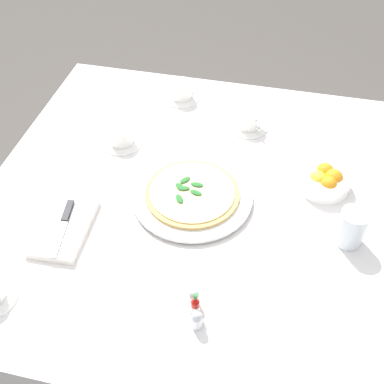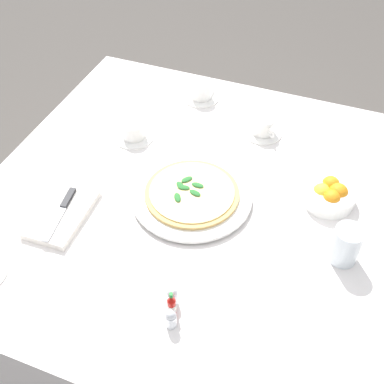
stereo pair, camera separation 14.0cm
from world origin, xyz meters
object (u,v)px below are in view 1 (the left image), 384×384
pizza (191,192)px  pepper_shaker (194,298)px  water_glass_far_left (351,229)px  napkin_folded (64,228)px  hot_sauce_bottle (195,307)px  coffee_cup_near_left (249,121)px  salt_shaker (197,320)px  dinner_knife (63,225)px  citrus_bowl (325,180)px  coffee_cup_right_edge (121,137)px  pizza_plate (191,196)px  coffee_cup_far_right (181,91)px

pizza → pepper_shaker: (0.34, 0.08, 0.00)m
water_glass_far_left → napkin_folded: bearing=-79.9°
pizza → water_glass_far_left: water_glass_far_left is taller
pizza → hot_sauce_bottle: (0.36, 0.09, 0.01)m
coffee_cup_near_left → salt_shaker: coffee_cup_near_left is taller
dinner_knife → hot_sauce_bottle: hot_sauce_bottle is taller
pizza → dinner_knife: (0.19, -0.31, -0.00)m
napkin_folded → pepper_shaker: size_ratio=4.00×
citrus_bowl → salt_shaker: 0.59m
pizza → napkin_folded: 0.36m
citrus_bowl → salt_shaker: bearing=-26.9°
water_glass_far_left → coffee_cup_right_edge: bearing=-109.4°
water_glass_far_left → citrus_bowl: 0.20m
pizza_plate → water_glass_far_left: 0.45m
pizza_plate → dinner_knife: dinner_knife is taller
pizza → napkin_folded: bearing=-57.9°
coffee_cup_far_right → dinner_knife: 0.69m
pizza_plate → pepper_shaker: pepper_shaker is taller
pizza → coffee_cup_far_right: bearing=-163.3°
coffee_cup_near_left → citrus_bowl: citrus_bowl is taller
pizza → citrus_bowl: 0.39m
salt_shaker → coffee_cup_far_right: bearing=-164.1°
coffee_cup_right_edge → pepper_shaker: coffee_cup_right_edge is taller
dinner_knife → citrus_bowl: (-0.33, 0.68, 0.00)m
coffee_cup_right_edge → dinner_knife: size_ratio=0.66×
pizza_plate → dinner_knife: size_ratio=1.77×
pizza → coffee_cup_near_left: 0.38m
pizza → coffee_cup_right_edge: (-0.19, -0.27, 0.00)m
water_glass_far_left → coffee_cup_near_left: bearing=-142.5°
napkin_folded → pizza: bearing=119.9°
coffee_cup_right_edge → hot_sauce_bottle: bearing=33.4°
pizza_plate → pepper_shaker: (0.34, 0.08, 0.01)m
coffee_cup_right_edge → salt_shaker: (0.59, 0.38, -0.00)m
napkin_folded → citrus_bowl: 0.75m
pizza_plate → coffee_cup_right_edge: 0.33m
coffee_cup_far_right → napkin_folded: bearing=-13.5°
hot_sauce_bottle → pizza_plate: bearing=-165.4°
citrus_bowl → pepper_shaker: citrus_bowl is taller
citrus_bowl → napkin_folded: bearing=-64.5°
water_glass_far_left → dinner_knife: bearing=-79.7°
coffee_cup_near_left → napkin_folded: bearing=-37.1°
hot_sauce_bottle → pepper_shaker: (-0.03, -0.01, -0.01)m
pizza → citrus_bowl: (-0.13, 0.37, 0.00)m
dinner_knife → salt_shaker: 0.46m
pizza_plate → citrus_bowl: size_ratio=2.30×
pizza_plate → salt_shaker: salt_shaker is taller
pizza_plate → coffee_cup_right_edge: bearing=-125.3°
pizza_plate → napkin_folded: size_ratio=1.54×
water_glass_far_left → hot_sauce_bottle: size_ratio=1.28×
citrus_bowl → salt_shaker: size_ratio=2.67×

